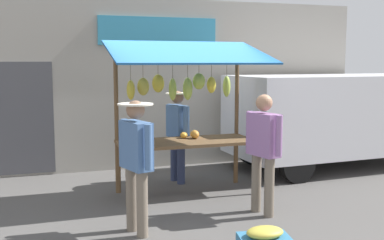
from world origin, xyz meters
The scene contains 7 objects.
ground_plane centered at (0.00, 0.00, 0.00)m, with size 40.00×40.00×0.00m, color #514F4C.
street_backdrop centered at (0.06, -2.20, 1.70)m, with size 9.00×0.30×3.40m.
market_stall centered at (0.00, -0.07, 1.57)m, with size 2.50×1.46×2.50m.
vendor_with_sunhat centered at (-0.08, -0.75, 0.97)m, with size 0.42×0.69×1.64m.
shopper_with_shopping_bag centered at (-0.70, 1.35, 0.99)m, with size 0.33×0.70×1.70m.
shopper_with_ponytail centered at (1.14, 1.55, 1.00)m, with size 0.43×0.69×1.68m.
parked_van centered at (-3.39, -0.93, 1.12)m, with size 4.49×2.06×1.88m.
Camera 1 is at (2.27, 7.19, 2.15)m, focal length 44.11 mm.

